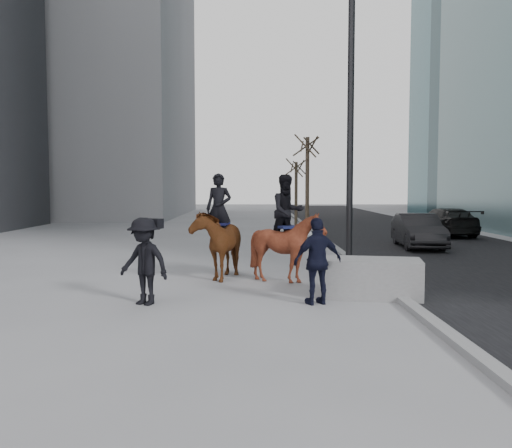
{
  "coord_description": "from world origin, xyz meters",
  "views": [
    {
      "loc": [
        -0.05,
        -11.38,
        2.38
      ],
      "look_at": [
        0.0,
        1.2,
        1.5
      ],
      "focal_mm": 38.0,
      "sensor_mm": 36.0,
      "label": 1
    }
  ],
  "objects_px": {
    "mounted_right": "(287,239)",
    "car_near": "(418,231)",
    "mounted_left": "(219,239)",
    "planter": "(371,278)"
  },
  "relations": [
    {
      "from": "car_near",
      "to": "mounted_left",
      "type": "height_order",
      "value": "mounted_left"
    },
    {
      "from": "planter",
      "to": "mounted_left",
      "type": "bearing_deg",
      "value": 143.76
    },
    {
      "from": "planter",
      "to": "mounted_right",
      "type": "xyz_separation_m",
      "value": [
        -1.7,
        1.79,
        0.66
      ]
    },
    {
      "from": "car_near",
      "to": "mounted_left",
      "type": "bearing_deg",
      "value": -132.76
    },
    {
      "from": "car_near",
      "to": "mounted_left",
      "type": "relative_size",
      "value": 1.48
    },
    {
      "from": "mounted_left",
      "to": "mounted_right",
      "type": "distance_m",
      "value": 1.89
    },
    {
      "from": "mounted_left",
      "to": "car_near",
      "type": "bearing_deg",
      "value": 43.1
    },
    {
      "from": "mounted_right",
      "to": "car_near",
      "type": "bearing_deg",
      "value": 53.74
    },
    {
      "from": "car_near",
      "to": "mounted_right",
      "type": "height_order",
      "value": "mounted_right"
    },
    {
      "from": "planter",
      "to": "car_near",
      "type": "relative_size",
      "value": 0.52
    }
  ]
}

